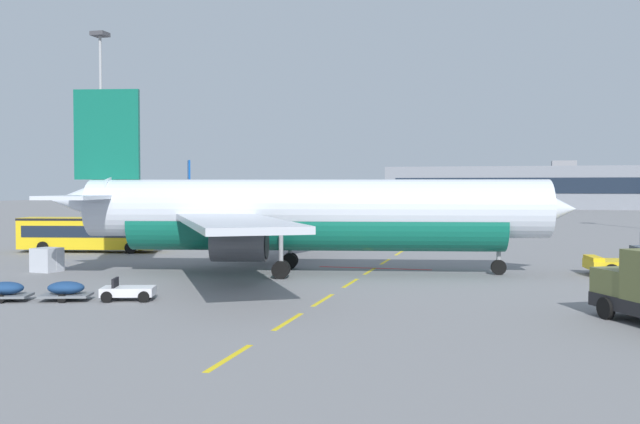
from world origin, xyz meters
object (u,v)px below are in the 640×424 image
at_px(airliner_foreground, 307,214).
at_px(baggage_train, 36,290).
at_px(uld_cargo_container, 47,260).
at_px(pushback_tug, 640,262).
at_px(airliner_far_center, 186,200).
at_px(apron_shuttle_bus, 90,232).
at_px(apron_light_mast_near, 101,108).

distance_m(airliner_foreground, baggage_train, 17.88).
bearing_deg(uld_cargo_container, pushback_tug, 11.36).
bearing_deg(uld_cargo_container, airliner_foreground, 11.76).
height_order(airliner_foreground, pushback_tug, airliner_foreground).
height_order(airliner_far_center, uld_cargo_container, airliner_far_center).
relative_size(apron_shuttle_bus, apron_light_mast_near, 0.50).
height_order(apron_shuttle_bus, uld_cargo_container, apron_shuttle_bus).
distance_m(pushback_tug, uld_cargo_container, 38.97).
relative_size(pushback_tug, apron_light_mast_near, 0.26).
distance_m(apron_shuttle_bus, apron_light_mast_near, 29.64).
bearing_deg(apron_light_mast_near, pushback_tug, -26.95).
bearing_deg(baggage_train, pushback_tug, 30.73).
bearing_deg(uld_cargo_container, baggage_train, -56.61).
bearing_deg(airliner_far_center, uld_cargo_container, -71.28).
bearing_deg(apron_light_mast_near, uld_cargo_container, -63.32).
height_order(baggage_train, uld_cargo_container, uld_cargo_container).
height_order(pushback_tug, apron_shuttle_bus, apron_shuttle_bus).
bearing_deg(pushback_tug, baggage_train, -149.27).
bearing_deg(airliner_far_center, pushback_tug, -46.66).
bearing_deg(apron_light_mast_near, airliner_far_center, 100.49).
distance_m(airliner_far_center, baggage_train, 91.99).
xyz_separation_m(uld_cargo_container, apron_light_mast_near, (-18.30, 36.41, 14.45)).
xyz_separation_m(airliner_foreground, baggage_train, (-10.07, -14.38, -3.42)).
height_order(pushback_tug, apron_light_mast_near, apron_light_mast_near).
relative_size(uld_cargo_container, apron_light_mast_near, 0.07).
relative_size(baggage_train, uld_cargo_container, 6.41).
distance_m(uld_cargo_container, apron_light_mast_near, 43.23).
height_order(baggage_train, apron_light_mast_near, apron_light_mast_near).
relative_size(airliner_foreground, baggage_train, 3.01).
relative_size(airliner_far_center, baggage_train, 2.33).
bearing_deg(baggage_train, airliner_far_center, 110.76).
xyz_separation_m(apron_shuttle_bus, apron_light_mast_near, (-12.98, 22.96, 13.50)).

